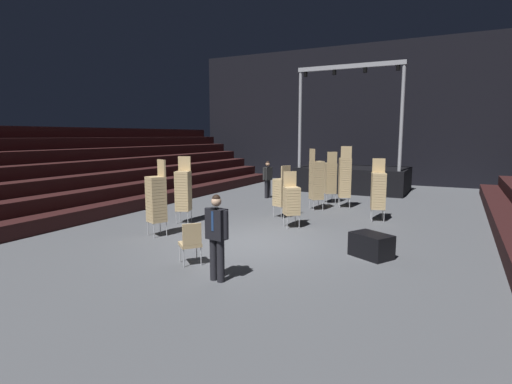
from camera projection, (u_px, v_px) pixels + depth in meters
name	position (u px, v px, depth m)	size (l,w,h in m)	color
ground_plane	(251.00, 244.00, 10.56)	(22.00, 30.00, 0.10)	#515459
arena_end_wall	(370.00, 114.00, 23.24)	(22.00, 0.30, 8.00)	black
bleacher_bank_left	(65.00, 168.00, 14.96)	(5.25, 24.00, 3.15)	black
stage_riser	(353.00, 177.00, 20.44)	(5.28, 3.47, 6.04)	black
man_with_tie	(217.00, 233.00, 7.65)	(0.57, 0.29, 1.70)	black
chair_stack_front_left	(156.00, 198.00, 11.13)	(0.58, 0.58, 2.14)	#B2B5BA
chair_stack_front_right	(291.00, 200.00, 12.18)	(0.62, 0.62, 1.71)	#B2B5BA
chair_stack_mid_left	(183.00, 190.00, 12.79)	(0.56, 0.56, 2.14)	#B2B5BA
chair_stack_mid_right	(282.00, 191.00, 13.65)	(0.57, 0.57, 1.79)	#B2B5BA
chair_stack_mid_centre	(330.00, 177.00, 16.58)	(0.62, 0.62, 2.14)	#B2B5BA
chair_stack_rear_left	(378.00, 190.00, 13.08)	(0.55, 0.55, 2.05)	#B2B5BA
chair_stack_rear_right	(345.00, 177.00, 15.53)	(0.57, 0.57, 2.39)	#B2B5BA
chair_stack_rear_centre	(316.00, 180.00, 15.05)	(0.62, 0.62, 2.31)	#B2B5BA
crew_worker_near_stage	(268.00, 177.00, 17.92)	(0.33, 0.57, 1.65)	black
equipment_road_case	(371.00, 245.00, 9.25)	(0.90, 0.60, 0.55)	black
loose_chair_near_man	(191.00, 241.00, 8.67)	(0.62, 0.62, 0.95)	#B2B5BA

